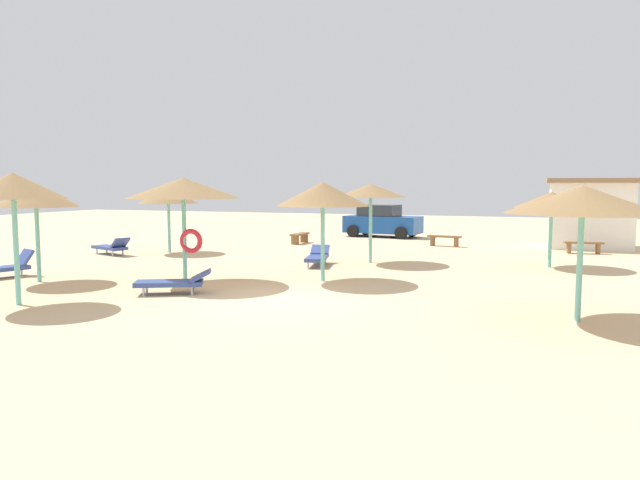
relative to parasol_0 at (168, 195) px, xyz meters
The scene contains 18 objects.
ground_plane 11.49m from the parasol_0, 42.56° to the right, with size 80.00×80.00×0.00m, color #DBBA8C.
parasol_0 is the anchor object (origin of this frame).
parasol_1 7.54m from the parasol_0, 84.74° to the right, with size 2.34×2.34×2.82m.
parasol_2 8.63m from the parasol_0, ahead, with size 2.54×2.54×2.82m.
parasol_3 7.84m from the parasol_0, 52.59° to the right, with size 3.20×3.20×3.00m.
parasol_4 16.78m from the parasol_0, 26.73° to the right, with size 3.08×3.08×2.79m.
parasol_5 9.55m from the parasol_0, 28.82° to the right, with size 2.71×2.71×2.88m.
parasol_6 10.57m from the parasol_0, 74.71° to the right, with size 2.34×2.34×3.08m.
parasol_7 14.68m from the parasol_0, ahead, with size 2.49×2.49×2.56m.
lounger_0 3.05m from the parasol_0, 139.45° to the right, with size 1.99×1.25×0.73m.
lounger_1 7.68m from the parasol_0, 96.91° to the right, with size 1.25×1.95×0.81m.
lounger_2 7.53m from the parasol_0, 12.15° to the right, with size 1.02×2.00×0.64m.
lounger_3 9.72m from the parasol_0, 55.02° to the right, with size 2.00×1.42×0.62m.
bench_0 17.08m from the parasol_0, 18.50° to the left, with size 1.54×0.59×0.49m.
bench_1 12.30m from the parasol_0, 31.34° to the left, with size 1.55×0.65×0.49m.
bench_2 6.75m from the parasol_0, 55.01° to the left, with size 0.44×1.51×0.49m.
parked_car 12.10m from the parasol_0, 57.04° to the left, with size 4.19×2.40×1.72m.
beach_cabana 18.33m from the parasol_0, 25.84° to the left, with size 3.69×3.48×3.07m.
Camera 1 is at (5.72, -12.87, 2.81)m, focal length 32.81 mm.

